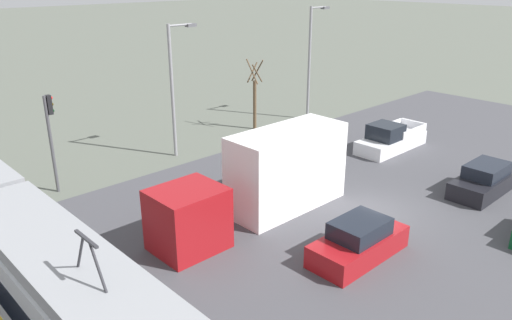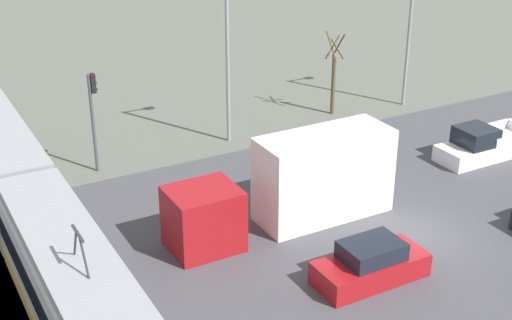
{
  "view_description": "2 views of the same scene",
  "coord_description": "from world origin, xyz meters",
  "px_view_note": "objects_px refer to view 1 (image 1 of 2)",
  "views": [
    {
      "loc": [
        -11.48,
        18.33,
        10.53
      ],
      "look_at": [
        2.33,
        5.32,
        3.37
      ],
      "focal_mm": 35.0,
      "sensor_mm": 36.0,
      "label": 1
    },
    {
      "loc": [
        -19.38,
        18.33,
        15.08
      ],
      "look_at": [
        3.72,
        5.54,
        3.13
      ],
      "focal_mm": 50.0,
      "sensor_mm": 36.0,
      "label": 2
    }
  ],
  "objects_px": {
    "sedan_car_1": "(359,242)",
    "sedan_car_2": "(485,180)",
    "pickup_truck": "(390,139)",
    "street_tree": "(255,98)",
    "street_lamp_mid_block": "(311,56)",
    "traffic_light_pole": "(51,130)",
    "box_truck": "(266,180)",
    "light_rail_tram": "(2,235)",
    "street_lamp_near_crossing": "(175,82)"
  },
  "relations": [
    {
      "from": "sedan_car_2",
      "to": "traffic_light_pole",
      "type": "relative_size",
      "value": 0.92
    },
    {
      "from": "street_lamp_near_crossing",
      "to": "pickup_truck",
      "type": "bearing_deg",
      "value": -129.97
    },
    {
      "from": "street_tree",
      "to": "street_lamp_near_crossing",
      "type": "bearing_deg",
      "value": 95.9
    },
    {
      "from": "box_truck",
      "to": "sedan_car_2",
      "type": "bearing_deg",
      "value": -120.41
    },
    {
      "from": "light_rail_tram",
      "to": "street_lamp_mid_block",
      "type": "relative_size",
      "value": 3.54
    },
    {
      "from": "sedan_car_2",
      "to": "street_tree",
      "type": "height_order",
      "value": "street_tree"
    },
    {
      "from": "sedan_car_2",
      "to": "street_lamp_mid_block",
      "type": "relative_size",
      "value": 0.55
    },
    {
      "from": "sedan_car_1",
      "to": "street_tree",
      "type": "xyz_separation_m",
      "value": [
        15.38,
        -8.89,
        1.53
      ]
    },
    {
      "from": "street_lamp_mid_block",
      "to": "pickup_truck",
      "type": "bearing_deg",
      "value": 166.86
    },
    {
      "from": "pickup_truck",
      "to": "street_tree",
      "type": "distance_m",
      "value": 9.8
    },
    {
      "from": "street_tree",
      "to": "sedan_car_2",
      "type": "bearing_deg",
      "value": -177.03
    },
    {
      "from": "sedan_car_2",
      "to": "street_lamp_mid_block",
      "type": "xyz_separation_m",
      "value": [
        15.27,
        -4.13,
        4.06
      ]
    },
    {
      "from": "sedan_car_2",
      "to": "street_lamp_mid_block",
      "type": "bearing_deg",
      "value": -15.12
    },
    {
      "from": "traffic_light_pole",
      "to": "street_lamp_near_crossing",
      "type": "xyz_separation_m",
      "value": [
        0.31,
        -7.61,
        1.28
      ]
    },
    {
      "from": "pickup_truck",
      "to": "street_lamp_near_crossing",
      "type": "bearing_deg",
      "value": 50.03
    },
    {
      "from": "pickup_truck",
      "to": "traffic_light_pole",
      "type": "distance_m",
      "value": 19.67
    },
    {
      "from": "street_tree",
      "to": "street_lamp_near_crossing",
      "type": "distance_m",
      "value": 7.5
    },
    {
      "from": "street_tree",
      "to": "box_truck",
      "type": "bearing_deg",
      "value": 138.9
    },
    {
      "from": "sedan_car_2",
      "to": "street_lamp_near_crossing",
      "type": "height_order",
      "value": "street_lamp_near_crossing"
    },
    {
      "from": "traffic_light_pole",
      "to": "street_lamp_near_crossing",
      "type": "distance_m",
      "value": 7.73
    },
    {
      "from": "sedan_car_2",
      "to": "street_lamp_mid_block",
      "type": "height_order",
      "value": "street_lamp_mid_block"
    },
    {
      "from": "light_rail_tram",
      "to": "street_lamp_mid_block",
      "type": "xyz_separation_m",
      "value": [
        6.6,
        -24.26,
        2.98
      ]
    },
    {
      "from": "street_lamp_mid_block",
      "to": "sedan_car_2",
      "type": "bearing_deg",
      "value": 164.88
    },
    {
      "from": "box_truck",
      "to": "traffic_light_pole",
      "type": "distance_m",
      "value": 10.98
    },
    {
      "from": "street_lamp_near_crossing",
      "to": "light_rail_tram",
      "type": "bearing_deg",
      "value": 118.69
    },
    {
      "from": "light_rail_tram",
      "to": "street_lamp_near_crossing",
      "type": "relative_size",
      "value": 3.74
    },
    {
      "from": "light_rail_tram",
      "to": "pickup_truck",
      "type": "bearing_deg",
      "value": -94.61
    },
    {
      "from": "box_truck",
      "to": "traffic_light_pole",
      "type": "height_order",
      "value": "traffic_light_pole"
    },
    {
      "from": "light_rail_tram",
      "to": "pickup_truck",
      "type": "relative_size",
      "value": 5.55
    },
    {
      "from": "sedan_car_1",
      "to": "sedan_car_2",
      "type": "height_order",
      "value": "sedan_car_1"
    },
    {
      "from": "box_truck",
      "to": "light_rail_tram",
      "type": "bearing_deg",
      "value": 74.28
    },
    {
      "from": "light_rail_tram",
      "to": "traffic_light_pole",
      "type": "xyz_separation_m",
      "value": [
        6.36,
        -4.58,
        1.47
      ]
    },
    {
      "from": "pickup_truck",
      "to": "street_lamp_near_crossing",
      "type": "distance_m",
      "value": 13.72
    },
    {
      "from": "light_rail_tram",
      "to": "sedan_car_2",
      "type": "distance_m",
      "value": 21.95
    },
    {
      "from": "box_truck",
      "to": "street_lamp_mid_block",
      "type": "height_order",
      "value": "street_lamp_mid_block"
    },
    {
      "from": "sedan_car_2",
      "to": "traffic_light_pole",
      "type": "bearing_deg",
      "value": 45.98
    },
    {
      "from": "light_rail_tram",
      "to": "sedan_car_1",
      "type": "distance_m",
      "value": 13.15
    },
    {
      "from": "street_tree",
      "to": "street_lamp_near_crossing",
      "type": "height_order",
      "value": "street_lamp_near_crossing"
    },
    {
      "from": "sedan_car_2",
      "to": "street_lamp_near_crossing",
      "type": "relative_size",
      "value": 0.59
    },
    {
      "from": "sedan_car_1",
      "to": "box_truck",
      "type": "bearing_deg",
      "value": 1.14
    },
    {
      "from": "pickup_truck",
      "to": "sedan_car_1",
      "type": "bearing_deg",
      "value": 117.45
    },
    {
      "from": "sedan_car_2",
      "to": "street_lamp_near_crossing",
      "type": "distance_m",
      "value": 17.7
    },
    {
      "from": "sedan_car_2",
      "to": "traffic_light_pole",
      "type": "height_order",
      "value": "traffic_light_pole"
    },
    {
      "from": "sedan_car_2",
      "to": "street_lamp_near_crossing",
      "type": "xyz_separation_m",
      "value": [
        15.34,
        7.94,
        3.83
      ]
    },
    {
      "from": "sedan_car_1",
      "to": "street_lamp_mid_block",
      "type": "xyz_separation_m",
      "value": [
        14.57,
        -13.85,
        4.04
      ]
    },
    {
      "from": "sedan_car_1",
      "to": "street_lamp_mid_block",
      "type": "bearing_deg",
      "value": -43.55
    },
    {
      "from": "pickup_truck",
      "to": "traffic_light_pole",
      "type": "height_order",
      "value": "traffic_light_pole"
    },
    {
      "from": "street_tree",
      "to": "street_lamp_mid_block",
      "type": "distance_m",
      "value": 5.62
    },
    {
      "from": "traffic_light_pole",
      "to": "street_lamp_mid_block",
      "type": "xyz_separation_m",
      "value": [
        0.24,
        -19.68,
        1.51
      ]
    },
    {
      "from": "traffic_light_pole",
      "to": "street_lamp_mid_block",
      "type": "distance_m",
      "value": 19.74
    }
  ]
}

